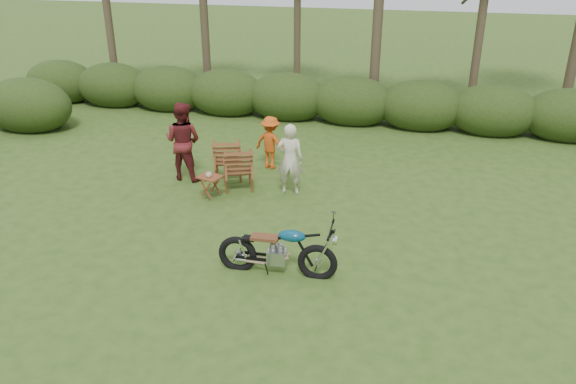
% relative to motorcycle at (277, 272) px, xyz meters
% --- Properties ---
extents(ground, '(80.00, 80.00, 0.00)m').
position_rel_motorcycle_xyz_m(ground, '(-0.11, -0.27, 0.00)').
color(ground, '#2C4717').
rests_on(ground, ground).
extents(motorcycle, '(1.92, 0.81, 1.08)m').
position_rel_motorcycle_xyz_m(motorcycle, '(0.00, 0.00, 0.00)').
color(motorcycle, '#0B6C94').
rests_on(motorcycle, ground).
extents(lawn_chair_right, '(0.92, 0.92, 1.02)m').
position_rel_motorcycle_xyz_m(lawn_chair_right, '(-1.76, 3.11, 0.00)').
color(lawn_chair_right, brown).
rests_on(lawn_chair_right, ground).
extents(lawn_chair_left, '(0.88, 0.88, 1.02)m').
position_rel_motorcycle_xyz_m(lawn_chair_left, '(-2.17, 3.60, 0.00)').
color(lawn_chair_left, brown).
rests_on(lawn_chair_left, ground).
extents(side_table, '(0.58, 0.53, 0.50)m').
position_rel_motorcycle_xyz_m(side_table, '(-2.17, 2.49, 0.25)').
color(side_table, brown).
rests_on(side_table, ground).
extents(cup, '(0.14, 0.14, 0.10)m').
position_rel_motorcycle_xyz_m(cup, '(-2.17, 2.44, 0.55)').
color(cup, beige).
rests_on(cup, side_table).
extents(adult_a, '(0.60, 0.42, 1.57)m').
position_rel_motorcycle_xyz_m(adult_a, '(-0.60, 3.17, 0.00)').
color(adult_a, beige).
rests_on(adult_a, ground).
extents(adult_b, '(0.93, 0.76, 1.80)m').
position_rel_motorcycle_xyz_m(adult_b, '(-3.15, 3.38, 0.00)').
color(adult_b, '#5B1A1C').
rests_on(adult_b, ground).
extents(child, '(0.92, 0.67, 1.28)m').
position_rel_motorcycle_xyz_m(child, '(-1.42, 4.51, 0.00)').
color(child, '#C34912').
rests_on(child, ground).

